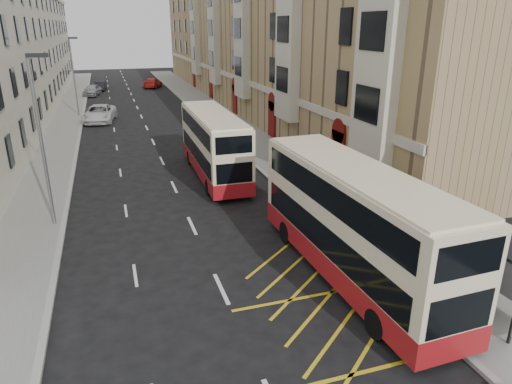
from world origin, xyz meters
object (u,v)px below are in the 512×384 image
object	(u,v)px
car_silver	(92,90)
street_lamp_far	(74,72)
bus_shelter	(502,259)
double_decker_front	(353,223)
pedestrian_near	(472,320)
car_red	(153,83)
pedestrian_far	(341,215)
pedestrian_mid	(391,234)
street_lamp_near	(41,133)
white_van	(99,114)
car_dark	(101,86)
double_decker_rear	(214,145)

from	to	relation	value
car_silver	street_lamp_far	bearing A→B (deg)	-81.11
bus_shelter	double_decker_front	world-z (taller)	double_decker_front
car_silver	pedestrian_near	bearing A→B (deg)	-65.88
street_lamp_far	car_red	bearing A→B (deg)	65.49
street_lamp_far	pedestrian_far	bearing A→B (deg)	-69.93
street_lamp_far	pedestrian_mid	size ratio (longest dim) A/B	4.85
pedestrian_far	car_silver	bearing A→B (deg)	-42.18
pedestrian_far	pedestrian_near	bearing A→B (deg)	124.09
bus_shelter	double_decker_front	size ratio (longest dim) A/B	0.38
street_lamp_near	pedestrian_near	bearing A→B (deg)	-46.81
pedestrian_near	car_red	distance (m)	65.75
street_lamp_near	white_van	size ratio (longest dim) A/B	1.33
pedestrian_mid	car_dark	world-z (taller)	pedestrian_mid
pedestrian_near	pedestrian_mid	distance (m)	6.06
pedestrian_far	car_red	bearing A→B (deg)	-52.40
pedestrian_mid	car_red	bearing A→B (deg)	102.19
street_lamp_far	white_van	world-z (taller)	street_lamp_far
street_lamp_near	white_van	bearing A→B (deg)	85.41
pedestrian_mid	pedestrian_far	bearing A→B (deg)	120.86
double_decker_front	pedestrian_far	bearing A→B (deg)	65.70
bus_shelter	pedestrian_mid	bearing A→B (deg)	100.03
double_decker_front	pedestrian_near	world-z (taller)	double_decker_front
pedestrian_near	double_decker_front	bearing A→B (deg)	-85.33
street_lamp_far	pedestrian_mid	world-z (taller)	street_lamp_far
street_lamp_near	car_dark	size ratio (longest dim) A/B	1.99
double_decker_front	car_dark	size ratio (longest dim) A/B	2.79
street_lamp_far	pedestrian_near	distance (m)	45.50
pedestrian_far	white_van	distance (m)	33.26
double_decker_front	car_silver	world-z (taller)	double_decker_front
bus_shelter	street_lamp_far	distance (m)	44.94
street_lamp_far	bus_shelter	bearing A→B (deg)	-70.88
street_lamp_near	double_decker_rear	distance (m)	10.90
pedestrian_far	car_dark	size ratio (longest dim) A/B	0.41
bus_shelter	white_van	world-z (taller)	bus_shelter
street_lamp_far	car_red	size ratio (longest dim) A/B	1.56
double_decker_front	car_dark	distance (m)	60.56
street_lamp_far	car_dark	size ratio (longest dim) A/B	1.99
street_lamp_near	pedestrian_far	bearing A→B (deg)	-21.67
white_van	car_red	distance (m)	26.97
pedestrian_mid	car_dark	distance (m)	59.91
double_decker_rear	pedestrian_mid	world-z (taller)	double_decker_rear
car_red	white_van	bearing A→B (deg)	91.54
bus_shelter	street_lamp_far	bearing A→B (deg)	109.12
bus_shelter	street_lamp_far	size ratio (longest dim) A/B	0.53
pedestrian_mid	pedestrian_far	size ratio (longest dim) A/B	1.00
bus_shelter	car_dark	world-z (taller)	bus_shelter
white_van	pedestrian_far	bearing A→B (deg)	-62.47
double_decker_front	pedestrian_far	distance (m)	4.07
street_lamp_far	pedestrian_mid	distance (m)	40.22
white_van	car_dark	world-z (taller)	white_van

